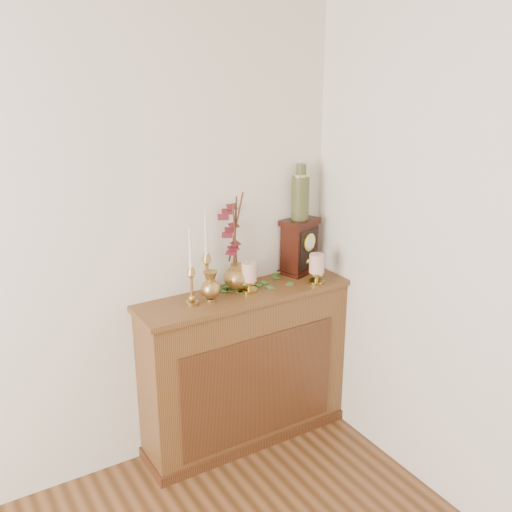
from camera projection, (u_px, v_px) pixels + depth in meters
console_shelf at (246, 371)px, 3.43m from camera, size 1.24×0.34×0.93m
candlestick_left at (191, 280)px, 3.06m from camera, size 0.07×0.07×0.42m
candlestick_center at (207, 267)px, 3.19m from camera, size 0.08×0.08×0.47m
bud_vase at (211, 287)px, 3.11m from camera, size 0.10×0.10×0.17m
ginger_jar at (232, 245)px, 3.24m from camera, size 0.22×0.24×0.56m
pillar_candle_left at (249, 276)px, 3.24m from camera, size 0.09×0.09×0.18m
pillar_candle_right at (317, 267)px, 3.36m from camera, size 0.09×0.09×0.18m
ivy_garland at (250, 286)px, 3.31m from camera, size 0.43×0.19×0.07m
mantel_clock at (300, 246)px, 3.50m from camera, size 0.25×0.21×0.33m
ceramic_vase at (300, 195)px, 3.40m from camera, size 0.10×0.10×0.32m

